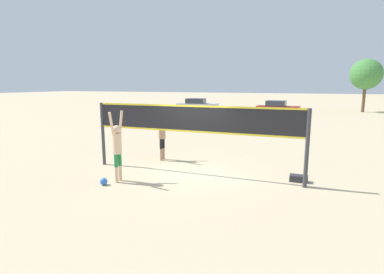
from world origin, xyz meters
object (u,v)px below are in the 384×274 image
Objects in this scene: parked_car_near at (277,108)px; player_blocker at (162,132)px; tree_left_cluster at (366,74)px; gear_bag at (299,178)px; volleyball_net at (192,126)px; parked_car_mid at (197,106)px; volleyball at (104,181)px; player_spiker at (117,145)px.

player_blocker is at bearing -93.69° from parked_car_near.
tree_left_cluster reaches higher than parked_car_near.
tree_left_cluster is at bearing 78.24° from gear_bag.
volleyball_net reaches higher than gear_bag.
gear_bag is 0.12× the size of parked_car_mid.
parked_car_near is 11.01m from tree_left_cluster.
gear_bag is at bearing -101.76° from tree_left_cluster.
volleyball_net is 30.61m from tree_left_cluster.
volleyball_net reaches higher than parked_car_near.
volleyball is (-2.16, -2.02, -1.59)m from volleyball_net.
player_spiker reaches higher than parked_car_mid.
volleyball_net is 2.43m from player_blocker.
parked_car_mid is 0.81× the size of tree_left_cluster.
volleyball_net is 23.40m from parked_car_near.
volleyball_net is 1.27× the size of tree_left_cluster.
player_spiker is at bearing -159.03° from gear_bag.
parked_car_mid is (-11.57, 22.15, 0.57)m from gear_bag.
parked_car_mid is at bearing 14.29° from player_spiker.
volleyball reaches higher than gear_bag.
player_blocker is at bearing -112.27° from tree_left_cluster.
gear_bag is (5.63, 2.53, -0.01)m from volleyball.
player_blocker is 3.64m from volleyball.
volleyball is 33.38m from tree_left_cluster.
gear_bag is at bearing 8.33° from volleyball_net.
player_spiker is at bearing -140.97° from volleyball_net.
gear_bag is at bearing 79.99° from player_blocker.
tree_left_cluster is at bearing -20.35° from player_spiker.
parked_car_mid is (-6.17, 24.22, -0.53)m from player_spiker.
parked_car_mid is at bearing 117.59° from gear_bag.
volleyball is at bearing 153.34° from player_spiker.
parked_car_mid reaches higher than volleyball.
gear_bag is (3.48, 0.51, -1.60)m from volleyball_net.
parked_car_mid reaches higher than gear_bag.
player_spiker is at bearing -1.01° from player_blocker.
player_spiker is 4.06× the size of gear_bag.
player_spiker reaches higher than parked_car_near.
tree_left_cluster is at bearing 157.73° from player_blocker.
player_blocker reaches higher than parked_car_mid.
parked_car_mid is (-8.09, 22.66, -1.03)m from volleyball_net.
player_spiker reaches higher than player_blocker.
player_blocker is (-1.87, 1.45, -0.55)m from volleyball_net.
player_blocker is 29.94m from tree_left_cluster.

